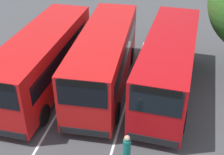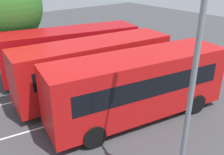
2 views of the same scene
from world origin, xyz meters
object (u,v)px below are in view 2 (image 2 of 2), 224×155
at_px(bus_center_left, 95,67).
at_px(bus_center_right, 71,51).
at_px(depot_tree, 3,6).
at_px(pedestrian, 149,53).
at_px(street_lamp, 185,94).
at_px(bus_far_left, 139,84).

height_order(bus_center_left, bus_center_right, same).
distance_m(bus_center_left, depot_tree, 9.11).
bearing_deg(bus_center_right, pedestrian, -8.07).
bearing_deg(pedestrian, street_lamp, 28.25).
height_order(bus_far_left, street_lamp, street_lamp).
bearing_deg(depot_tree, bus_center_right, -61.07).
xyz_separation_m(bus_far_left, bus_center_left, (-0.31, 3.37, 0.00)).
height_order(bus_far_left, pedestrian, bus_far_left).
relative_size(bus_center_right, depot_tree, 1.27).
distance_m(bus_far_left, street_lamp, 5.29).
bearing_deg(bus_far_left, depot_tree, 112.83).
height_order(bus_far_left, bus_center_right, same).
distance_m(pedestrian, street_lamp, 12.48).
bearing_deg(street_lamp, depot_tree, 14.94).
bearing_deg(pedestrian, bus_far_left, 19.79).
xyz_separation_m(bus_center_left, pedestrian, (6.09, 1.38, -0.80)).
bearing_deg(pedestrian, bus_center_left, -6.87).
relative_size(bus_center_left, bus_center_right, 0.99).
bearing_deg(bus_center_right, bus_center_left, -84.43).
relative_size(bus_far_left, pedestrian, 5.40).
distance_m(bus_far_left, bus_center_right, 6.89).
height_order(bus_center_right, pedestrian, bus_center_right).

